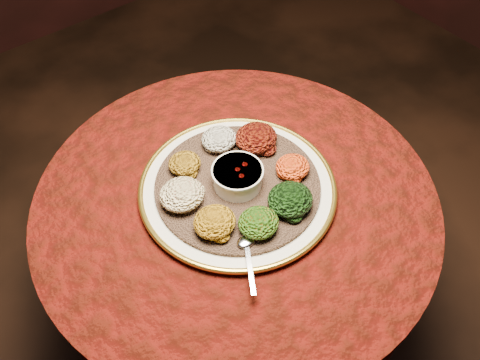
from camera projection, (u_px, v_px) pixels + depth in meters
table at (236, 240)px, 1.40m from camera, size 0.96×0.96×0.73m
platter at (238, 188)px, 1.26m from camera, size 0.56×0.56×0.02m
injera at (238, 185)px, 1.26m from camera, size 0.48×0.48×0.01m
stew_bowl at (237, 176)px, 1.23m from camera, size 0.12×0.12×0.05m
spoon at (247, 245)px, 1.14m from camera, size 0.09×0.13×0.01m
portion_ayib at (219, 139)px, 1.32m from camera, size 0.09×0.08×0.04m
portion_kitfo at (256, 138)px, 1.31m from camera, size 0.11×0.10×0.05m
portion_tikil at (293, 167)px, 1.26m from camera, size 0.08×0.08×0.04m
portion_gomen at (290, 199)px, 1.19m from camera, size 0.10×0.10×0.05m
portion_mixveg at (258, 223)px, 1.15m from camera, size 0.09×0.09×0.04m
portion_kik at (215, 222)px, 1.15m from camera, size 0.09×0.09×0.05m
portion_timatim at (182, 194)px, 1.20m from camera, size 0.10×0.10×0.05m
portion_shiro at (185, 163)px, 1.27m from camera, size 0.08×0.08×0.04m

